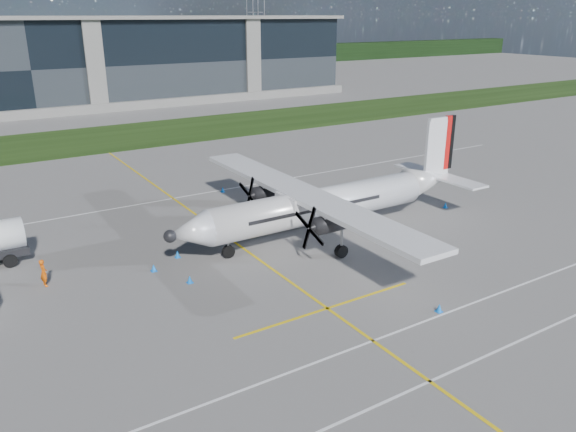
% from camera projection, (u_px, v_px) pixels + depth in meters
% --- Properties ---
extents(ground, '(400.00, 400.00, 0.00)m').
position_uv_depth(ground, '(82.00, 154.00, 67.22)').
color(ground, slate).
rests_on(ground, ground).
extents(grass_strip, '(400.00, 18.00, 0.04)m').
position_uv_depth(grass_strip, '(68.00, 142.00, 73.59)').
color(grass_strip, black).
rests_on(grass_strip, ground).
extents(terminal_building, '(120.00, 20.00, 15.00)m').
position_uv_depth(terminal_building, '(21.00, 66.00, 96.56)').
color(terminal_building, black).
rests_on(terminal_building, ground).
extents(pylon_east, '(9.00, 4.60, 30.00)m').
position_uv_depth(pylon_east, '(256.00, 17.00, 192.29)').
color(pylon_east, gray).
rests_on(pylon_east, ground).
extents(yellow_taxiway_centerline, '(0.20, 70.00, 0.01)m').
position_uv_depth(yellow_taxiway_centerline, '(210.00, 225.00, 44.80)').
color(yellow_taxiway_centerline, yellow).
rests_on(yellow_taxiway_centerline, ground).
extents(white_lane_line, '(90.00, 0.15, 0.01)m').
position_uv_depth(white_lane_line, '(380.00, 404.00, 24.17)').
color(white_lane_line, white).
rests_on(white_lane_line, ground).
extents(turboprop_aircraft, '(25.57, 26.52, 7.96)m').
position_uv_depth(turboprop_aircraft, '(330.00, 184.00, 41.64)').
color(turboprop_aircraft, white).
rests_on(turboprop_aircraft, ground).
extents(ground_crew_person, '(0.71, 0.91, 2.02)m').
position_uv_depth(ground_crew_person, '(43.00, 271.00, 34.40)').
color(ground_crew_person, '#F25907').
rests_on(ground_crew_person, ground).
extents(safety_cone_fwd, '(0.36, 0.36, 0.50)m').
position_uv_depth(safety_cone_fwd, '(154.00, 268.00, 36.61)').
color(safety_cone_fwd, '#0D72EC').
rests_on(safety_cone_fwd, ground).
extents(safety_cone_nose_port, '(0.36, 0.36, 0.50)m').
position_uv_depth(safety_cone_nose_port, '(190.00, 279.00, 35.02)').
color(safety_cone_nose_port, '#0D72EC').
rests_on(safety_cone_nose_port, ground).
extents(safety_cone_nose_stbd, '(0.36, 0.36, 0.50)m').
position_uv_depth(safety_cone_nose_stbd, '(177.00, 254.00, 38.70)').
color(safety_cone_nose_stbd, '#0D72EC').
rests_on(safety_cone_nose_stbd, ground).
extents(safety_cone_stbdwing, '(0.36, 0.36, 0.50)m').
position_uv_depth(safety_cone_stbdwing, '(223.00, 189.00, 52.95)').
color(safety_cone_stbdwing, '#0D72EC').
rests_on(safety_cone_stbdwing, ground).
extents(safety_cone_tail, '(0.36, 0.36, 0.50)m').
position_uv_depth(safety_cone_tail, '(445.00, 205.00, 48.63)').
color(safety_cone_tail, '#0D72EC').
rests_on(safety_cone_tail, ground).
extents(safety_cone_portwing, '(0.36, 0.36, 0.50)m').
position_uv_depth(safety_cone_portwing, '(439.00, 308.00, 31.61)').
color(safety_cone_portwing, '#0D72EC').
rests_on(safety_cone_portwing, ground).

